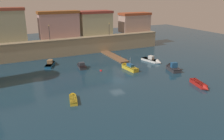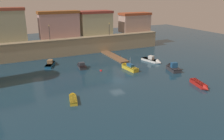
# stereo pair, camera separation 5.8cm
# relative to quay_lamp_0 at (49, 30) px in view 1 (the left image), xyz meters

# --- Properties ---
(ground_plane) EXTENTS (132.35, 132.35, 0.00)m
(ground_plane) POSITION_rel_quay_lamp_0_xyz_m (7.86, -23.20, -7.24)
(ground_plane) COLOR #19384C
(quay_wall) EXTENTS (50.61, 2.57, 4.70)m
(quay_wall) POSITION_rel_quay_lamp_0_xyz_m (7.86, 0.00, -4.88)
(quay_wall) COLOR tan
(quay_wall) RESTS_ON ground
(old_town_backdrop) EXTENTS (48.72, 5.43, 8.54)m
(old_town_backdrop) POSITION_rel_quay_lamp_0_xyz_m (8.44, 3.26, 0.89)
(old_town_backdrop) COLOR #A7A989
(old_town_backdrop) RESTS_ON ground
(pier_dock) EXTENTS (2.38, 12.32, 0.70)m
(pier_dock) POSITION_rel_quay_lamp_0_xyz_m (15.15, -7.30, -7.06)
(pier_dock) COLOR brown
(pier_dock) RESTS_ON ground
(quay_lamp_0) EXTENTS (0.32, 0.32, 3.89)m
(quay_lamp_0) POSITION_rel_quay_lamp_0_xyz_m (0.00, 0.00, 0.00)
(quay_lamp_0) COLOR black
(quay_lamp_0) RESTS_ON quay_wall
(quay_lamp_1) EXTENTS (0.32, 0.32, 3.49)m
(quay_lamp_1) POSITION_rel_quay_lamp_0_xyz_m (17.25, 0.00, -0.23)
(quay_lamp_1) COLOR black
(quay_lamp_1) RESTS_ON quay_wall
(moored_boat_0) EXTENTS (1.96, 5.85, 3.07)m
(moored_boat_0) POSITION_rel_quay_lamp_0_xyz_m (13.38, -17.93, -6.73)
(moored_boat_0) COLOR gold
(moored_boat_0) RESTS_ON ground
(moored_boat_1) EXTENTS (2.01, 4.34, 1.06)m
(moored_boat_1) POSITION_rel_quay_lamp_0_xyz_m (-2.45, -27.62, -6.95)
(moored_boat_1) COLOR gold
(moored_boat_1) RESTS_ON ground
(moored_boat_2) EXTENTS (2.86, 4.93, 2.41)m
(moored_boat_2) POSITION_rel_quay_lamp_0_xyz_m (21.83, -22.85, -6.68)
(moored_boat_2) COLOR #333338
(moored_boat_2) RESTS_ON ground
(moored_boat_3) EXTENTS (3.78, 6.00, 1.78)m
(moored_boat_3) POSITION_rel_quay_lamp_0_xyz_m (-1.59, -6.88, -6.82)
(moored_boat_3) COLOR #195689
(moored_boat_3) RESTS_ON ground
(moored_boat_4) EXTENTS (2.96, 6.04, 1.91)m
(moored_boat_4) POSITION_rel_quay_lamp_0_xyz_m (21.76, -15.81, -6.83)
(moored_boat_4) COLOR white
(moored_boat_4) RESTS_ON ground
(moored_boat_5) EXTENTS (1.87, 4.26, 1.72)m
(moored_boat_5) POSITION_rel_quay_lamp_0_xyz_m (4.25, -12.09, -6.78)
(moored_boat_5) COLOR #333338
(moored_boat_5) RESTS_ON ground
(moored_boat_6) EXTENTS (2.33, 5.23, 1.13)m
(moored_boat_6) POSITION_rel_quay_lamp_0_xyz_m (20.02, -32.70, -6.86)
(moored_boat_6) COLOR red
(moored_boat_6) RESTS_ON ground
(mooring_buoy_0) EXTENTS (0.53, 0.53, 0.53)m
(mooring_buoy_0) POSITION_rel_quay_lamp_0_xyz_m (7.34, -16.38, -7.24)
(mooring_buoy_0) COLOR red
(mooring_buoy_0) RESTS_ON ground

